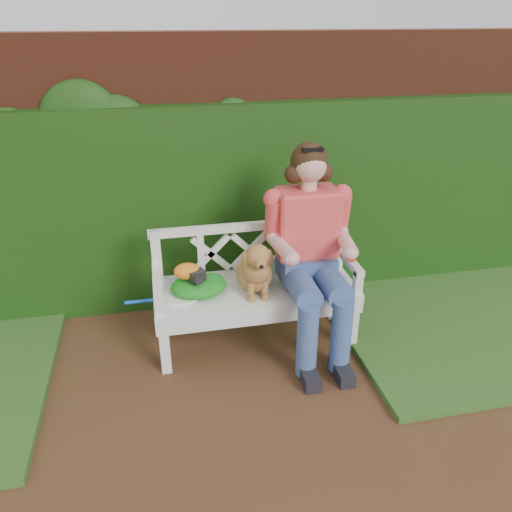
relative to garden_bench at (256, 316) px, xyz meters
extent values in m
plane|color=#4F2E1E|center=(-0.41, -0.94, -0.24)|extent=(60.00, 60.00, 0.00)
cube|color=maroon|center=(-0.41, 0.96, 0.86)|extent=(10.00, 0.30, 2.20)
cube|color=#1A430E|center=(-0.41, 0.74, 0.61)|extent=(10.00, 0.18, 1.70)
cube|color=#204718|center=(1.99, -0.04, -0.21)|extent=(2.60, 2.00, 0.05)
cube|color=black|center=(-0.43, -0.03, 0.41)|extent=(0.14, 0.12, 0.07)
ellipsoid|color=orange|center=(-0.50, 0.01, 0.44)|extent=(0.20, 0.15, 0.12)
camera|label=1|loc=(-0.66, -3.14, 2.08)|focal=35.00mm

